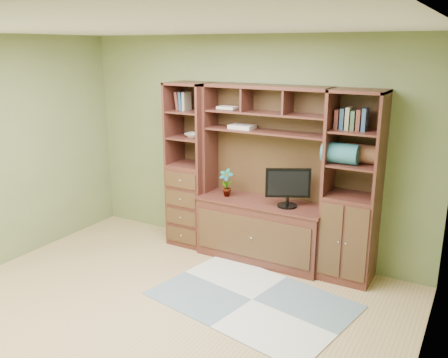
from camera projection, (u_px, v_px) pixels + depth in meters
The scene contains 11 objects.
room at pixel (142, 188), 4.03m from camera, with size 4.60×4.10×2.64m.
center_hutch at pixel (262, 177), 5.41m from camera, with size 1.54×0.53×2.05m, color #4A221A.
left_tower at pixel (191, 165), 5.92m from camera, with size 0.50×0.45×2.05m, color #4A221A.
right_tower at pixel (352, 188), 4.96m from camera, with size 0.55×0.45×2.05m, color #4A221A.
rug at pixel (252, 300), 4.75m from camera, with size 1.89×1.26×0.01m, color #A1A7A6.
monitor at pixel (288, 180), 5.22m from camera, with size 0.50×0.22×0.61m, color black.
orchid at pixel (226, 183), 5.63m from camera, with size 0.18×0.12×0.34m, color #994B33.
magazines at pixel (242, 127), 5.49m from camera, with size 0.28×0.20×0.04m, color beige.
bowl at pixel (193, 135), 5.79m from camera, with size 0.19×0.19×0.05m, color beige.
blanket_teal at pixel (340, 153), 4.88m from camera, with size 0.37×0.21×0.21m, color #29626C.
blanket_red at pixel (363, 154), 4.90m from camera, with size 0.35×0.20×0.20m, color brown.
Camera 1 is at (2.51, -3.02, 2.46)m, focal length 38.00 mm.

